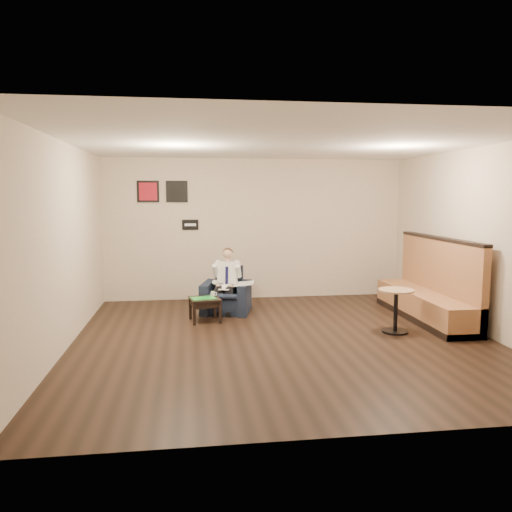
{
  "coord_description": "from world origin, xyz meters",
  "views": [
    {
      "loc": [
        -1.34,
        -6.93,
        2.06
      ],
      "look_at": [
        -0.23,
        1.2,
        1.07
      ],
      "focal_mm": 35.0,
      "sensor_mm": 36.0,
      "label": 1
    }
  ],
  "objects": [
    {
      "name": "newspaper",
      "position": [
        -0.39,
        1.62,
        0.54
      ],
      "size": [
        0.42,
        0.49,
        0.01
      ],
      "primitive_type": "cube",
      "rotation": [
        0.0,
        0.0,
        -0.19
      ],
      "color": "silver",
      "rests_on": "armchair"
    },
    {
      "name": "cafe_table",
      "position": [
        1.76,
        0.11,
        0.33
      ],
      "size": [
        0.59,
        0.59,
        0.66
      ],
      "primitive_type": "cylinder",
      "rotation": [
        0.0,
        0.0,
        -0.12
      ],
      "color": "tan",
      "rests_on": "ground"
    },
    {
      "name": "ceiling",
      "position": [
        0.0,
        0.0,
        2.8
      ],
      "size": [
        6.0,
        6.0,
        0.02
      ],
      "primitive_type": "cube",
      "color": "white",
      "rests_on": "wall_back"
    },
    {
      "name": "side_table",
      "position": [
        -1.09,
        1.19,
        0.19
      ],
      "size": [
        0.54,
        0.54,
        0.39
      ],
      "primitive_type": "cube",
      "rotation": [
        0.0,
        0.0,
        0.15
      ],
      "color": "black",
      "rests_on": "ground"
    },
    {
      "name": "wall_back",
      "position": [
        0.0,
        3.0,
        1.4
      ],
      "size": [
        6.0,
        0.02,
        2.8
      ],
      "primitive_type": "cube",
      "color": "beige",
      "rests_on": "ground"
    },
    {
      "name": "banquette",
      "position": [
        2.59,
        0.85,
        0.68
      ],
      "size": [
        0.63,
        2.66,
        1.36
      ],
      "primitive_type": "cube",
      "color": "#99623B",
      "rests_on": "ground"
    },
    {
      "name": "wall_front",
      "position": [
        0.0,
        -3.0,
        1.4
      ],
      "size": [
        6.0,
        0.02,
        2.8
      ],
      "primitive_type": "cube",
      "color": "beige",
      "rests_on": "ground"
    },
    {
      "name": "wall_left",
      "position": [
        -3.0,
        0.0,
        1.4
      ],
      "size": [
        0.02,
        6.0,
        2.8
      ],
      "primitive_type": "cube",
      "color": "beige",
      "rests_on": "ground"
    },
    {
      "name": "armchair",
      "position": [
        -0.69,
        1.79,
        0.4
      ],
      "size": [
        0.99,
        0.99,
        0.79
      ],
      "primitive_type": "cube",
      "rotation": [
        0.0,
        0.0,
        -0.24
      ],
      "color": "black",
      "rests_on": "ground"
    },
    {
      "name": "smartphone",
      "position": [
        -1.07,
        1.33,
        0.39
      ],
      "size": [
        0.12,
        0.06,
        0.01
      ],
      "primitive_type": "cube",
      "rotation": [
        0.0,
        0.0,
        -0.03
      ],
      "color": "black",
      "rests_on": "side_table"
    },
    {
      "name": "wall_right",
      "position": [
        3.0,
        0.0,
        1.4
      ],
      "size": [
        0.02,
        6.0,
        2.8
      ],
      "primitive_type": "cube",
      "color": "beige",
      "rests_on": "ground"
    },
    {
      "name": "seated_man",
      "position": [
        -0.71,
        1.69,
        0.54
      ],
      "size": [
        0.69,
        0.88,
        1.09
      ],
      "primitive_type": null,
      "rotation": [
        0.0,
        0.0,
        -0.24
      ],
      "color": "silver",
      "rests_on": "armchair"
    },
    {
      "name": "seating_sign",
      "position": [
        -1.3,
        2.98,
        1.5
      ],
      "size": [
        0.32,
        0.02,
        0.2
      ],
      "primitive_type": "cube",
      "color": "black",
      "rests_on": "wall_back"
    },
    {
      "name": "art_print_right",
      "position": [
        -1.55,
        2.98,
        2.15
      ],
      "size": [
        0.42,
        0.03,
        0.42
      ],
      "primitive_type": "cube",
      "color": "black",
      "rests_on": "wall_back"
    },
    {
      "name": "green_folder",
      "position": [
        -1.11,
        1.17,
        0.39
      ],
      "size": [
        0.45,
        0.38,
        0.01
      ],
      "primitive_type": "cube",
      "rotation": [
        0.0,
        0.0,
        0.29
      ],
      "color": "green",
      "rests_on": "side_table"
    },
    {
      "name": "ground",
      "position": [
        0.0,
        0.0,
        0.0
      ],
      "size": [
        6.0,
        6.0,
        0.0
      ],
      "primitive_type": "plane",
      "color": "black",
      "rests_on": "ground"
    },
    {
      "name": "lap_papers",
      "position": [
        -0.74,
        1.6,
        0.49
      ],
      "size": [
        0.22,
        0.29,
        0.01
      ],
      "primitive_type": "cube",
      "rotation": [
        0.0,
        0.0,
        -0.17
      ],
      "color": "white",
      "rests_on": "seated_man"
    },
    {
      "name": "coffee_mug",
      "position": [
        -0.95,
        1.31,
        0.43
      ],
      "size": [
        0.08,
        0.08,
        0.08
      ],
      "primitive_type": "cylinder",
      "rotation": [
        0.0,
        0.0,
        0.15
      ],
      "color": "white",
      "rests_on": "side_table"
    },
    {
      "name": "art_print_left",
      "position": [
        -2.1,
        2.98,
        2.15
      ],
      "size": [
        0.42,
        0.03,
        0.42
      ],
      "primitive_type": "cube",
      "color": "#B51626",
      "rests_on": "wall_back"
    }
  ]
}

